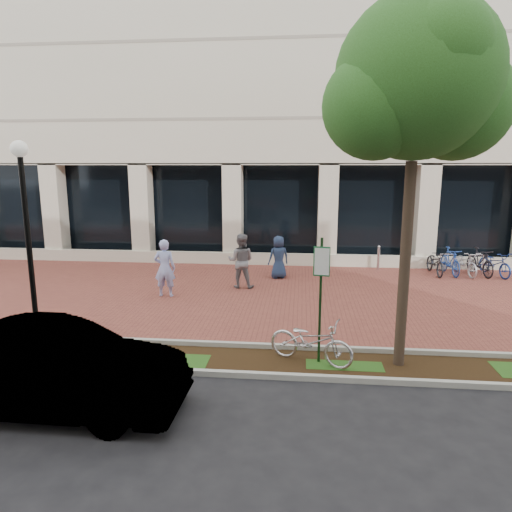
# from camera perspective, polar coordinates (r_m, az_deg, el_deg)

# --- Properties ---
(ground) EXTENTS (120.00, 120.00, 0.00)m
(ground) POSITION_cam_1_polar(r_m,az_deg,el_deg) (14.99, 1.98, -4.81)
(ground) COLOR black
(ground) RESTS_ON ground
(brick_plaza) EXTENTS (40.00, 9.00, 0.01)m
(brick_plaza) POSITION_cam_1_polar(r_m,az_deg,el_deg) (14.99, 1.98, -4.79)
(brick_plaza) COLOR brown
(brick_plaza) RESTS_ON ground
(planting_strip) EXTENTS (40.00, 1.50, 0.01)m
(planting_strip) POSITION_cam_1_polar(r_m,az_deg,el_deg) (10.06, -0.06, -13.07)
(planting_strip) COLOR black
(planting_strip) RESTS_ON ground
(curb_plaza_side) EXTENTS (40.00, 0.12, 0.12)m
(curb_plaza_side) POSITION_cam_1_polar(r_m,az_deg,el_deg) (10.73, 0.36, -11.15)
(curb_plaza_side) COLOR #A1A299
(curb_plaza_side) RESTS_ON ground
(curb_street_side) EXTENTS (40.00, 0.12, 0.12)m
(curb_street_side) POSITION_cam_1_polar(r_m,az_deg,el_deg) (9.37, -0.54, -14.64)
(curb_street_side) COLOR #A1A299
(curb_street_side) RESTS_ON ground
(near_office_building) EXTENTS (40.00, 12.12, 16.00)m
(near_office_building) POSITION_cam_1_polar(r_m,az_deg,el_deg) (25.55, 3.87, 24.61)
(near_office_building) COLOR beige
(near_office_building) RESTS_ON ground
(parking_sign) EXTENTS (0.34, 0.07, 2.71)m
(parking_sign) POSITION_cam_1_polar(r_m,az_deg,el_deg) (9.56, 8.10, -3.71)
(parking_sign) COLOR #143716
(parking_sign) RESTS_ON ground
(lamppost) EXTENTS (0.36, 0.36, 4.67)m
(lamppost) POSITION_cam_1_polar(r_m,az_deg,el_deg) (11.26, -26.63, 2.30)
(lamppost) COLOR black
(lamppost) RESTS_ON ground
(street_tree) EXTENTS (3.70, 3.08, 7.32)m
(street_tree) POSITION_cam_1_polar(r_m,az_deg,el_deg) (9.68, 19.67, 19.07)
(street_tree) COLOR #443327
(street_tree) RESTS_ON ground
(locked_bicycle) EXTENTS (1.98, 1.34, 0.99)m
(locked_bicycle) POSITION_cam_1_polar(r_m,az_deg,el_deg) (9.90, 6.89, -10.52)
(locked_bicycle) COLOR silver
(locked_bicycle) RESTS_ON ground
(pedestrian_left) EXTENTS (0.70, 0.48, 1.86)m
(pedestrian_left) POSITION_cam_1_polar(r_m,az_deg,el_deg) (14.83, -11.33, -1.50)
(pedestrian_left) COLOR #9BABE8
(pedestrian_left) RESTS_ON ground
(pedestrian_mid) EXTENTS (0.95, 0.75, 1.88)m
(pedestrian_mid) POSITION_cam_1_polar(r_m,az_deg,el_deg) (15.60, -1.90, -0.61)
(pedestrian_mid) COLOR slate
(pedestrian_mid) RESTS_ON ground
(pedestrian_right) EXTENTS (0.92, 0.77, 1.60)m
(pedestrian_right) POSITION_cam_1_polar(r_m,az_deg,el_deg) (16.95, 2.84, -0.14)
(pedestrian_right) COLOR #1E2E4B
(pedestrian_right) RESTS_ON ground
(bollard) EXTENTS (0.12, 0.12, 1.01)m
(bollard) POSITION_cam_1_polar(r_m,az_deg,el_deg) (18.99, 15.06, -0.17)
(bollard) COLOR silver
(bollard) RESTS_ON ground
(bike_rack_cluster) EXTENTS (3.10, 1.92, 1.06)m
(bike_rack_cluster) POSITION_cam_1_polar(r_m,az_deg,el_deg) (19.21, 24.66, -0.73)
(bike_rack_cluster) COLOR black
(bike_rack_cluster) RESTS_ON ground
(sedan_near_curb) EXTENTS (4.56, 1.63, 1.50)m
(sedan_near_curb) POSITION_cam_1_polar(r_m,az_deg,el_deg) (8.71, -24.21, -12.80)
(sedan_near_curb) COLOR silver
(sedan_near_curb) RESTS_ON ground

